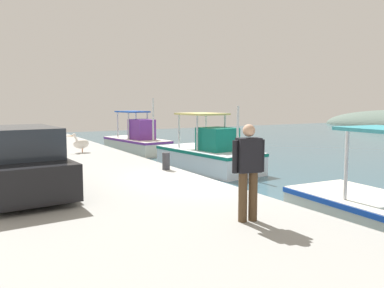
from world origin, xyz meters
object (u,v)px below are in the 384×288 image
at_px(fisherman_standing, 248,168).
at_px(parked_car, 18,164).
at_px(pelican, 81,143).
at_px(mooring_bollard_nearest, 166,161).
at_px(fishing_boat_nearest, 137,141).
at_px(fishing_boat_second, 209,155).

height_order(fisherman_standing, parked_car, fisherman_standing).
height_order(pelican, mooring_bollard_nearest, pelican).
xyz_separation_m(pelican, fisherman_standing, (11.28, 0.15, 0.57)).
relative_size(pelican, parked_car, 0.23).
bearing_deg(fishing_boat_nearest, mooring_bollard_nearest, -17.10).
bearing_deg(pelican, fishing_boat_nearest, 136.70).
bearing_deg(fishing_boat_nearest, parked_car, -33.13).
relative_size(fisherman_standing, mooring_bollard_nearest, 3.20).
bearing_deg(mooring_bollard_nearest, parked_car, -74.22).
distance_m(fishing_boat_second, fisherman_standing, 9.99).
bearing_deg(fisherman_standing, pelican, -179.25).
bearing_deg(mooring_bollard_nearest, fisherman_standing, -11.14).
relative_size(fishing_boat_second, mooring_bollard_nearest, 9.70).
relative_size(pelican, mooring_bollard_nearest, 1.77).
relative_size(fishing_boat_nearest, parked_car, 1.25).
xyz_separation_m(parked_car, mooring_bollard_nearest, (-1.25, 4.41, -0.44)).
xyz_separation_m(pelican, parked_car, (6.96, -3.17, 0.32)).
bearing_deg(fishing_boat_second, fishing_boat_nearest, -176.78).
height_order(fisherman_standing, mooring_bollard_nearest, fisherman_standing).
relative_size(fishing_boat_nearest, fishing_boat_second, 1.00).
height_order(fishing_boat_nearest, pelican, fishing_boat_nearest).
height_order(pelican, fisherman_standing, fisherman_standing).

